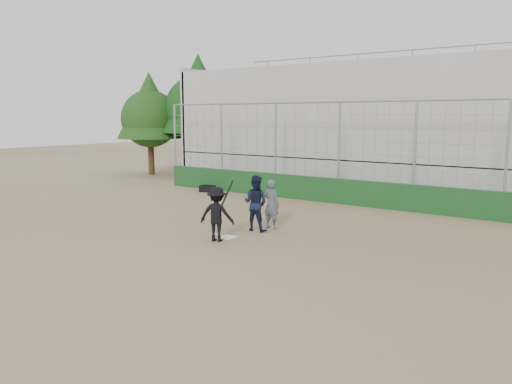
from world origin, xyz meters
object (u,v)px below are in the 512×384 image
Objects in this scene: umpire at (271,207)px; equipment_bag at (207,189)px; batter_at_plate at (217,214)px; catcher_crouched at (255,212)px.

umpire is 1.79× the size of equipment_bag.
equipment_bag is (-6.61, 4.54, -0.54)m from umpire.
batter_at_plate reaches higher than equipment_bag.
equipment_bag is at bearing 141.53° from catcher_crouched.
batter_at_plate is at bearing -47.02° from equipment_bag.
catcher_crouched is 0.60m from umpire.
catcher_crouched is 8.18m from equipment_bag.
equipment_bag is at bearing -30.86° from umpire.
equipment_bag is (-6.25, 6.71, -0.61)m from batter_at_plate.
umpire is (0.22, 0.54, 0.12)m from catcher_crouched.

